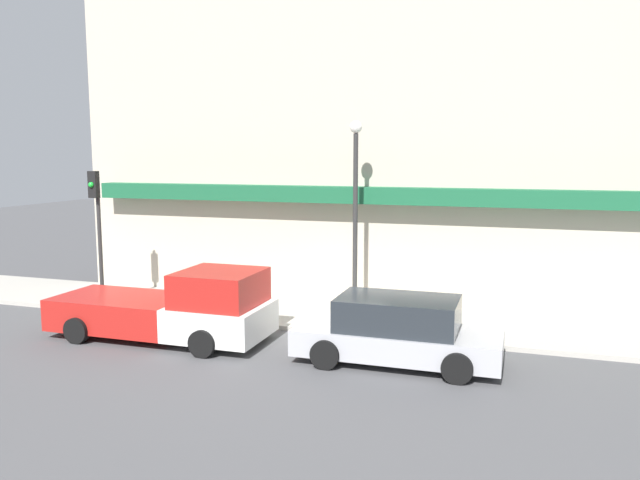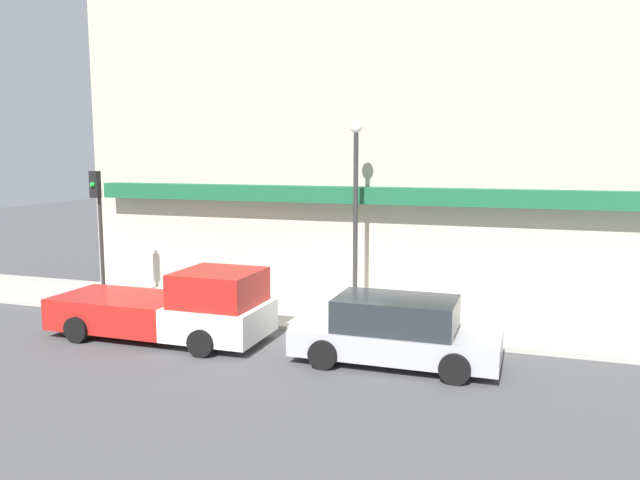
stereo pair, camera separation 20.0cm
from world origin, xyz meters
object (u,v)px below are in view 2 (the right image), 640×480
(street_lamp, at_px, (356,194))
(traffic_light, at_px, (98,214))
(pickup_truck, at_px, (174,308))
(fire_hydrant, at_px, (414,321))
(parked_car, at_px, (396,332))

(street_lamp, bearing_deg, traffic_light, -167.93)
(pickup_truck, distance_m, fire_hydrant, 6.20)
(pickup_truck, distance_m, street_lamp, 5.98)
(traffic_light, bearing_deg, parked_car, -12.23)
(pickup_truck, bearing_deg, traffic_light, 151.42)
(parked_car, distance_m, fire_hydrant, 2.10)
(pickup_truck, height_order, traffic_light, traffic_light)
(parked_car, xyz_separation_m, fire_hydrant, (0.05, 2.08, -0.29))
(fire_hydrant, height_order, street_lamp, street_lamp)
(pickup_truck, distance_m, traffic_light, 4.85)
(street_lamp, bearing_deg, pickup_truck, -135.51)
(fire_hydrant, bearing_deg, parked_car, -91.42)
(parked_car, relative_size, street_lamp, 0.84)
(fire_hydrant, bearing_deg, pickup_truck, -160.38)
(pickup_truck, bearing_deg, parked_car, -0.07)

